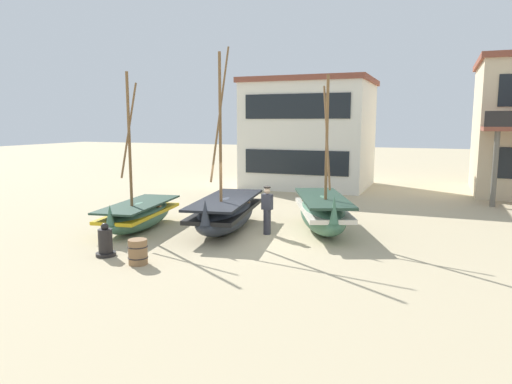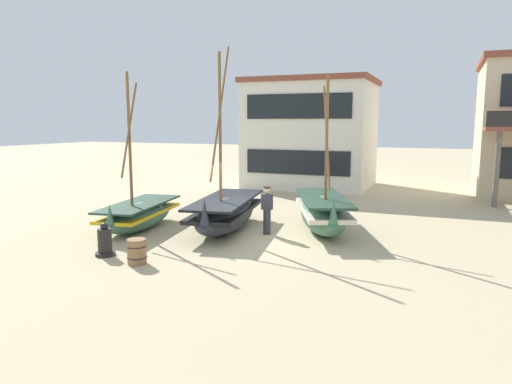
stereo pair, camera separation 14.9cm
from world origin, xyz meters
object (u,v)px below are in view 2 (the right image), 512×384
(fishing_boat_far_right, at_px, (323,212))
(fishing_boat_near_left, at_px, (226,212))
(capstan_winch, at_px, (105,242))
(fisherman_by_hull, at_px, (267,211))
(harbor_building_main, at_px, (312,133))
(fishing_boat_centre_large, at_px, (139,214))
(wooden_barrel, at_px, (137,252))

(fishing_boat_far_right, bearing_deg, fishing_boat_near_left, -160.73)
(fishing_boat_near_left, distance_m, capstan_winch, 4.66)
(fishing_boat_far_right, xyz_separation_m, capstan_winch, (-5.14, -5.40, -0.30))
(fisherman_by_hull, bearing_deg, capstan_winch, -129.30)
(fisherman_by_hull, distance_m, harbor_building_main, 13.09)
(fishing_boat_near_left, relative_size, harbor_building_main, 0.89)
(fishing_boat_far_right, relative_size, capstan_winch, 5.52)
(fisherman_by_hull, bearing_deg, harbor_building_main, 98.64)
(capstan_winch, bearing_deg, fishing_boat_near_left, 66.28)
(fishing_boat_centre_large, relative_size, wooden_barrel, 7.95)
(fishing_boat_near_left, height_order, harbor_building_main, fishing_boat_near_left)
(wooden_barrel, bearing_deg, capstan_winch, 166.28)
(fisherman_by_hull, xyz_separation_m, wooden_barrel, (-2.10, -4.57, -0.48))
(capstan_winch, distance_m, harbor_building_main, 17.26)
(wooden_barrel, xyz_separation_m, harbor_building_main, (0.17, 17.29, 2.86))
(fishing_boat_centre_large, relative_size, fisherman_by_hull, 3.30)
(fishing_boat_near_left, distance_m, fishing_boat_centre_large, 3.18)
(fishing_boat_near_left, bearing_deg, fisherman_by_hull, -0.94)
(fishing_boat_centre_large, relative_size, harbor_building_main, 0.76)
(fishing_boat_far_right, bearing_deg, capstan_winch, -133.59)
(fisherman_by_hull, bearing_deg, wooden_barrel, -114.72)
(fishing_boat_near_left, bearing_deg, capstan_winch, -113.72)
(fishing_boat_centre_large, height_order, fisherman_by_hull, fishing_boat_centre_large)
(fishing_boat_far_right, distance_m, harbor_building_main, 12.37)
(fishing_boat_near_left, xyz_separation_m, capstan_winch, (-1.87, -4.26, -0.26))
(fishing_boat_far_right, distance_m, wooden_barrel, 6.88)
(fishing_boat_near_left, distance_m, wooden_barrel, 4.63)
(fishing_boat_centre_large, bearing_deg, harbor_building_main, 78.95)
(fisherman_by_hull, height_order, harbor_building_main, harbor_building_main)
(wooden_barrel, bearing_deg, fishing_boat_near_left, 83.67)
(wooden_barrel, bearing_deg, fisherman_by_hull, 65.28)
(harbor_building_main, bearing_deg, capstan_winch, -95.16)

